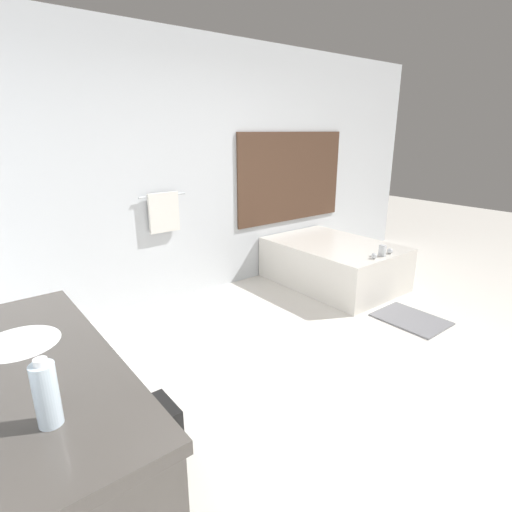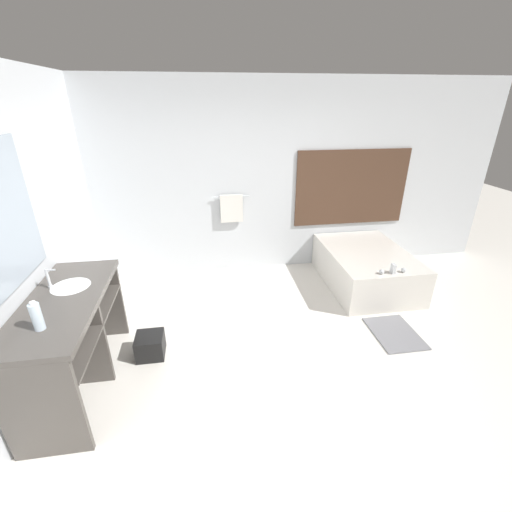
% 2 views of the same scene
% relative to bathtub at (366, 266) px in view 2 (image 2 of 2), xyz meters
% --- Properties ---
extents(ground_plane, '(16.00, 16.00, 0.00)m').
position_rel_bathtub_xyz_m(ground_plane, '(-1.49, -1.43, -0.28)').
color(ground_plane, silver).
rests_on(ground_plane, ground).
extents(wall_back_with_blinds, '(7.40, 0.13, 2.70)m').
position_rel_bathtub_xyz_m(wall_back_with_blinds, '(-1.44, 0.79, 1.07)').
color(wall_back_with_blinds, silver).
rests_on(wall_back_with_blinds, ground_plane).
extents(vanity_counter, '(0.60, 1.47, 0.90)m').
position_rel_bathtub_xyz_m(vanity_counter, '(-3.38, -1.35, 0.37)').
color(vanity_counter, '#4C4742').
rests_on(vanity_counter, ground_plane).
extents(sink_faucet, '(0.09, 0.04, 0.18)m').
position_rel_bathtub_xyz_m(sink_faucet, '(-3.55, -1.15, 0.71)').
color(sink_faucet, silver).
rests_on(sink_faucet, vanity_counter).
extents(bathtub, '(1.06, 1.51, 0.62)m').
position_rel_bathtub_xyz_m(bathtub, '(0.00, 0.00, 0.00)').
color(bathtub, silver).
rests_on(bathtub, ground_plane).
extents(water_bottle_1, '(0.07, 0.07, 0.23)m').
position_rel_bathtub_xyz_m(water_bottle_1, '(-3.40, -1.77, 0.73)').
color(water_bottle_1, silver).
rests_on(water_bottle_1, vanity_counter).
extents(waste_bin, '(0.28, 0.28, 0.23)m').
position_rel_bathtub_xyz_m(waste_bin, '(-2.81, -1.08, -0.16)').
color(waste_bin, black).
rests_on(waste_bin, ground_plane).
extents(bath_mat, '(0.48, 0.64, 0.02)m').
position_rel_bathtub_xyz_m(bath_mat, '(-0.15, -1.14, -0.27)').
color(bath_mat, slate).
rests_on(bath_mat, ground_plane).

